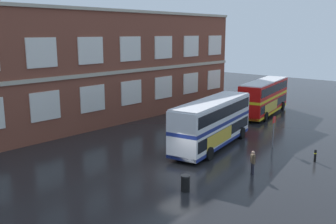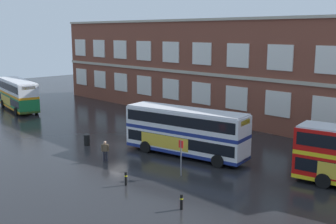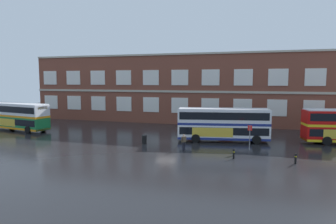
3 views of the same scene
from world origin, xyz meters
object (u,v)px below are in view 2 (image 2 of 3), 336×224
at_px(double_decker_near, 18,94).
at_px(bus_stand_flag, 181,154).
at_px(double_decker_middle, 185,131).
at_px(waiting_passenger, 105,150).
at_px(safety_bollard_east, 182,202).
at_px(station_litter_bin, 87,140).
at_px(safety_bollard_west, 126,178).

height_order(double_decker_near, bus_stand_flag, double_decker_near).
xyz_separation_m(double_decker_middle, bus_stand_flag, (3.33, -3.98, -0.51)).
relative_size(waiting_passenger, safety_bollard_east, 1.79).
height_order(waiting_passenger, station_litter_bin, waiting_passenger).
bearing_deg(station_litter_bin, double_decker_middle, 25.64).
bearing_deg(double_decker_near, double_decker_middle, 1.44).
relative_size(station_litter_bin, safety_bollard_west, 1.08).
bearing_deg(safety_bollard_west, station_litter_bin, 159.97).
bearing_deg(double_decker_middle, safety_bollard_east, -47.72).
relative_size(double_decker_middle, waiting_passenger, 6.64).
height_order(double_decker_near, safety_bollard_east, double_decker_near).
relative_size(waiting_passenger, safety_bollard_west, 1.79).
bearing_deg(double_decker_middle, waiting_passenger, -120.57).
bearing_deg(safety_bollard_east, double_decker_middle, 132.28).
relative_size(waiting_passenger, bus_stand_flag, 0.63).
xyz_separation_m(double_decker_near, safety_bollard_east, (38.02, -7.48, -1.66)).
bearing_deg(double_decker_middle, double_decker_near, -178.56).
distance_m(double_decker_near, safety_bollard_east, 38.78).
bearing_deg(waiting_passenger, double_decker_near, 169.29).
bearing_deg(double_decker_near, bus_stand_flag, -5.42).
xyz_separation_m(waiting_passenger, bus_stand_flag, (6.81, 1.90, 0.70)).
bearing_deg(waiting_passenger, bus_stand_flag, 15.63).
height_order(double_decker_middle, station_litter_bin, double_decker_middle).
height_order(double_decker_middle, safety_bollard_west, double_decker_middle).
relative_size(double_decker_near, bus_stand_flag, 4.18).
distance_m(double_decker_near, waiting_passenger, 27.55).
bearing_deg(safety_bollard_east, station_litter_bin, 165.97).
height_order(bus_stand_flag, station_litter_bin, bus_stand_flag).
distance_m(double_decker_near, bus_stand_flag, 34.00).
xyz_separation_m(double_decker_near, safety_bollard_west, (32.54, -7.35, -1.66)).
height_order(waiting_passenger, bus_stand_flag, bus_stand_flag).
bearing_deg(safety_bollard_west, double_decker_near, 167.28).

